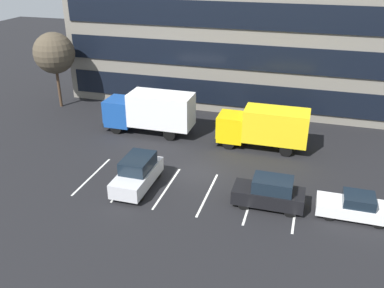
# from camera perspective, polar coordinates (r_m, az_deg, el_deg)

# --- Properties ---
(ground_plane) EXTENTS (120.00, 120.00, 0.00)m
(ground_plane) POSITION_cam_1_polar(r_m,az_deg,el_deg) (29.95, 0.82, -3.87)
(ground_plane) COLOR black
(office_building) EXTENTS (34.51, 11.87, 18.00)m
(office_building) POSITION_cam_1_polar(r_m,az_deg,el_deg) (44.08, 7.59, 17.76)
(office_building) COLOR slate
(office_building) RESTS_ON ground_plane
(lot_markings) EXTENTS (14.14, 5.40, 0.01)m
(lot_markings) POSITION_cam_1_polar(r_m,az_deg,el_deg) (27.76, -0.68, -6.41)
(lot_markings) COLOR silver
(lot_markings) RESTS_ON ground_plane
(box_truck_blue) EXTENTS (7.74, 2.56, 3.59)m
(box_truck_blue) POSITION_cam_1_polar(r_m,az_deg,el_deg) (35.76, -5.68, 4.56)
(box_truck_blue) COLOR #194799
(box_truck_blue) RESTS_ON ground_plane
(box_truck_yellow_all) EXTENTS (7.14, 2.36, 3.31)m
(box_truck_yellow_all) POSITION_cam_1_polar(r_m,az_deg,el_deg) (33.26, 9.80, 2.39)
(box_truck_yellow_all) COLOR yellow
(box_truck_yellow_all) RESTS_ON ground_plane
(suv_silver) EXTENTS (1.99, 4.69, 2.12)m
(suv_silver) POSITION_cam_1_polar(r_m,az_deg,el_deg) (27.99, -7.43, -3.94)
(suv_silver) COLOR silver
(suv_silver) RESTS_ON ground_plane
(suv_black) EXTENTS (4.34, 1.84, 1.96)m
(suv_black) POSITION_cam_1_polar(r_m,az_deg,el_deg) (26.21, 10.51, -6.54)
(suv_black) COLOR black
(suv_black) RESTS_ON ground_plane
(sedan_white) EXTENTS (4.26, 1.78, 1.53)m
(sedan_white) POSITION_cam_1_polar(r_m,az_deg,el_deg) (26.70, 21.27, -7.93)
(sedan_white) COLOR white
(sedan_white) RESTS_ON ground_plane
(bare_tree) EXTENTS (3.93, 3.93, 7.36)m
(bare_tree) POSITION_cam_1_polar(r_m,az_deg,el_deg) (43.06, -18.27, 11.67)
(bare_tree) COLOR #473323
(bare_tree) RESTS_ON ground_plane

